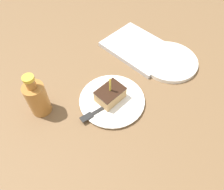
% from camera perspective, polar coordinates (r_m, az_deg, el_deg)
% --- Properties ---
extents(ground_plane, '(2.40, 2.40, 0.04)m').
position_cam_1_polar(ground_plane, '(0.83, -0.57, -3.68)').
color(ground_plane, brown).
rests_on(ground_plane, ground).
extents(plate, '(0.25, 0.25, 0.01)m').
position_cam_1_polar(plate, '(0.82, -0.00, -1.33)').
color(plate, white).
rests_on(plate, ground_plane).
extents(cake_slice, '(0.07, 0.10, 0.12)m').
position_cam_1_polar(cake_slice, '(0.80, -0.47, 0.16)').
color(cake_slice, tan).
rests_on(cake_slice, plate).
extents(fork, '(0.05, 0.18, 0.00)m').
position_cam_1_polar(fork, '(0.79, -3.31, -3.86)').
color(fork, '#262626').
rests_on(fork, plate).
extents(bottle, '(0.07, 0.07, 0.18)m').
position_cam_1_polar(bottle, '(0.79, -18.98, -0.70)').
color(bottle, '#B27233').
rests_on(bottle, ground_plane).
extents(side_plate, '(0.24, 0.24, 0.02)m').
position_cam_1_polar(side_plate, '(0.99, 14.64, 8.53)').
color(side_plate, white).
rests_on(side_plate, ground_plane).
extents(marble_board, '(0.30, 0.22, 0.02)m').
position_cam_1_polar(marble_board, '(1.03, 6.91, 12.13)').
color(marble_board, silver).
rests_on(marble_board, ground_plane).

